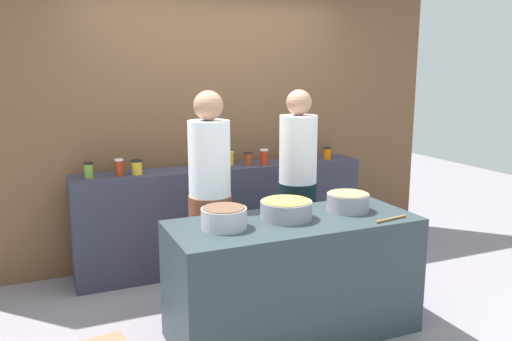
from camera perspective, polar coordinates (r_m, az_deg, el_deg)
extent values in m
plane|color=gray|center=(4.09, 2.02, -15.48)|extent=(12.00, 12.00, 0.00)
cube|color=brown|center=(5.01, -5.05, 7.33)|extent=(4.80, 0.12, 3.00)
cube|color=#323344|center=(4.87, -3.53, -5.06)|extent=(2.70, 0.36, 0.95)
cube|color=#2D3C3F|center=(3.67, 4.12, -11.62)|extent=(1.70, 0.70, 0.83)
cylinder|color=olive|center=(4.45, -17.91, -0.07)|extent=(0.07, 0.07, 0.12)
cylinder|color=black|center=(4.44, -17.96, 0.76)|extent=(0.08, 0.08, 0.01)
cylinder|color=#A92E10|center=(4.48, -14.78, 0.24)|extent=(0.07, 0.07, 0.13)
cylinder|color=silver|center=(4.46, -14.83, 1.14)|extent=(0.07, 0.07, 0.01)
cylinder|color=gold|center=(4.50, -12.95, 0.26)|extent=(0.09, 0.09, 0.11)
cylinder|color=black|center=(4.49, -12.98, 1.05)|extent=(0.09, 0.09, 0.02)
cylinder|color=#4B2455|center=(4.73, -4.61, 1.18)|extent=(0.08, 0.08, 0.13)
cylinder|color=#D6C666|center=(4.72, -4.63, 2.02)|extent=(0.09, 0.09, 0.01)
cylinder|color=gold|center=(4.82, -2.88, 1.27)|extent=(0.07, 0.07, 0.11)
cylinder|color=#D6C666|center=(4.81, -2.89, 2.01)|extent=(0.07, 0.07, 0.01)
cylinder|color=#933A1B|center=(4.81, -0.88, 1.25)|extent=(0.08, 0.08, 0.11)
cylinder|color=black|center=(4.80, -0.88, 1.95)|extent=(0.08, 0.08, 0.01)
cylinder|color=#B32B15|center=(4.82, 0.88, 1.41)|extent=(0.08, 0.08, 0.13)
cylinder|color=silver|center=(4.81, 0.89, 2.27)|extent=(0.08, 0.08, 0.01)
cylinder|color=#964212|center=(5.08, 4.33, 1.65)|extent=(0.07, 0.07, 0.09)
cylinder|color=#D6C666|center=(5.07, 4.34, 2.23)|extent=(0.07, 0.07, 0.01)
cylinder|color=orange|center=(5.17, 7.81, 1.83)|extent=(0.07, 0.07, 0.10)
cylinder|color=black|center=(5.16, 7.82, 2.48)|extent=(0.08, 0.08, 0.01)
cylinder|color=#B7B7BC|center=(3.34, -3.54, -5.24)|extent=(0.30, 0.30, 0.13)
cylinder|color=brown|center=(3.32, -3.55, -4.08)|extent=(0.27, 0.27, 0.00)
cylinder|color=gray|center=(3.54, 3.33, -4.34)|extent=(0.35, 0.35, 0.12)
cylinder|color=#B59142|center=(3.52, 3.35, -3.31)|extent=(0.32, 0.32, 0.00)
cylinder|color=gray|center=(3.78, 10.05, -3.45)|extent=(0.30, 0.30, 0.13)
cylinder|color=tan|center=(3.77, 10.08, -2.47)|extent=(0.28, 0.28, 0.00)
cylinder|color=#9E703D|center=(3.63, 14.60, -5.16)|extent=(0.27, 0.06, 0.02)
cylinder|color=brown|center=(4.00, -4.96, -9.06)|extent=(0.32, 0.32, 0.91)
cylinder|color=white|center=(3.81, -5.15, 1.32)|extent=(0.31, 0.31, 0.56)
sphere|color=tan|center=(3.76, -5.25, 7.12)|extent=(0.22, 0.22, 0.22)
cylinder|color=black|center=(4.44, 4.49, -7.01)|extent=(0.32, 0.32, 0.90)
cylinder|color=white|center=(4.26, 4.65, 2.33)|extent=(0.31, 0.31, 0.55)
sphere|color=tan|center=(4.22, 4.73, 7.45)|extent=(0.21, 0.21, 0.21)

